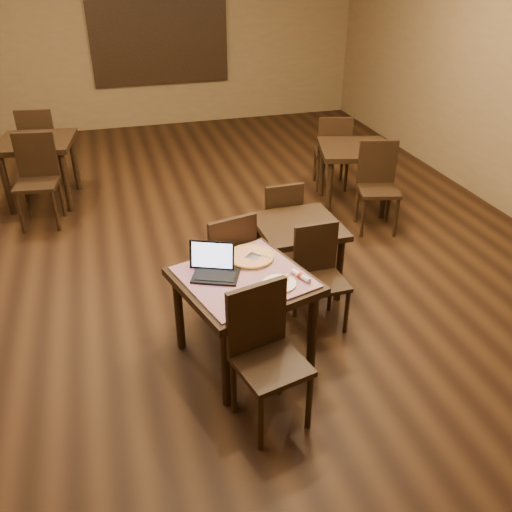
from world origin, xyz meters
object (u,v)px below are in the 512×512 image
object	(u,v)px
tiled_table	(244,288)
chair_main_near	(265,348)
other_table_a	(354,157)
chair_main_far	(228,259)
other_table_a_chair_far	(333,148)
other_table_a_chair_near	(378,181)
other_table_b_chair_near	(37,174)
other_table_b_chair_far	(41,142)
other_table_c	(298,235)
other_table_c_chair_near	(319,270)
pizza_pan	(250,258)
other_table_c_chair_far	(280,218)
laptop	(214,266)
other_table_b	(38,150)

from	to	relation	value
tiled_table	chair_main_near	bearing A→B (deg)	-108.18
tiled_table	other_table_a	size ratio (longest dim) A/B	1.12
tiled_table	chair_main_near	world-z (taller)	chair_main_near
chair_main_far	other_table_a_chair_far	bearing A→B (deg)	-143.16
other_table_a_chair_near	other_table_b_chair_near	world-z (taller)	other_table_b_chair_near
chair_main_near	other_table_b_chair_far	bearing A→B (deg)	95.42
other_table_b_chair_far	other_table_c	world-z (taller)	other_table_b_chair_far
other_table_a	other_table_c_chair_near	xyz separation A→B (m)	(-1.30, -2.12, -0.14)
pizza_pan	other_table_c	distance (m)	0.88
other_table_a_chair_far	other_table_c_chair_far	distance (m)	2.09
pizza_pan	other_table_c_chair_near	bearing A→B (deg)	6.09
other_table_b_chair_near	other_table_c_chair_near	size ratio (longest dim) A/B	1.17
other_table_a_chair_far	laptop	bearing A→B (deg)	67.80
chair_main_near	other_table_c	size ratio (longest dim) A/B	1.33
other_table_a_chair_near	other_table_c_chair_far	xyz separation A→B (m)	(-1.32, -0.48, -0.06)
laptop	other_table_c_chair_near	size ratio (longest dim) A/B	0.45
other_table_a_chair_far	other_table_c	world-z (taller)	other_table_a_chair_far
other_table_a_chair_far	chair_main_near	bearing A→B (deg)	75.77
laptop	other_table_b	xyz separation A→B (m)	(-1.47, 3.56, -0.15)
laptop	chair_main_far	bearing A→B (deg)	89.94
other_table_a_chair_near	other_table_a_chair_far	size ratio (longest dim) A/B	1.00
other_table_b_chair_near	other_table_a_chair_near	bearing A→B (deg)	-9.74
pizza_pan	other_table_c_chair_near	distance (m)	0.67
other_table_a	other_table_c_chair_far	size ratio (longest dim) A/B	1.13
other_table_b_chair_far	other_table_c_chair_near	world-z (taller)	other_table_b_chair_far
pizza_pan	other_table_a_chair_far	distance (m)	3.37
chair_main_near	other_table_a_chair_near	bearing A→B (deg)	36.30
other_table_b_chair_far	other_table_c_chair_far	xyz separation A→B (m)	(2.42, -2.92, -0.09)
laptop	pizza_pan	world-z (taller)	laptop
other_table_b_chair_near	other_table_c_chair_far	bearing A→B (deg)	-26.94
other_table_b_chair_far	other_table_c	bearing A→B (deg)	133.36
other_table_c	other_table_c_chair_near	bearing A→B (deg)	-91.68
pizza_pan	other_table_c_chair_far	bearing A→B (deg)	60.81
pizza_pan	other_table_c_chair_far	distance (m)	1.30
tiled_table	chair_main_far	world-z (taller)	chair_main_far
other_table_c_chair_far	other_table_c_chair_near	bearing A→B (deg)	88.32
chair_main_far	laptop	bearing A→B (deg)	53.28
chair_main_far	other_table_b	world-z (taller)	chair_main_far
other_table_a_chair_far	tiled_table	bearing A→B (deg)	71.31
tiled_table	laptop	xyz separation A→B (m)	(-0.20, 0.10, 0.16)
other_table_a	other_table_c	xyz separation A→B (m)	(-1.30, -1.60, -0.07)
laptop	other_table_a_chair_far	world-z (taller)	other_table_a_chair_far
other_table_a_chair_far	other_table_b_chair_near	bearing A→B (deg)	14.62
tiled_table	other_table_a_chair_near	bearing A→B (deg)	25.42
other_table_b	other_table_a_chair_far	bearing A→B (deg)	-1.66
chair_main_far	other_table_c_chair_near	size ratio (longest dim) A/B	1.11
other_table_a	pizza_pan	bearing A→B (deg)	-116.20
pizza_pan	other_table_b_chair_near	bearing A→B (deg)	122.30
tiled_table	other_table_c_chair_near	world-z (taller)	other_table_c_chair_near
pizza_pan	other_table_a	size ratio (longest dim) A/B	0.38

